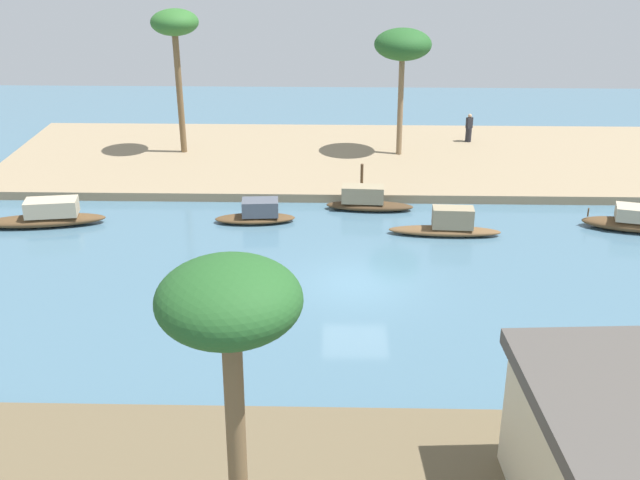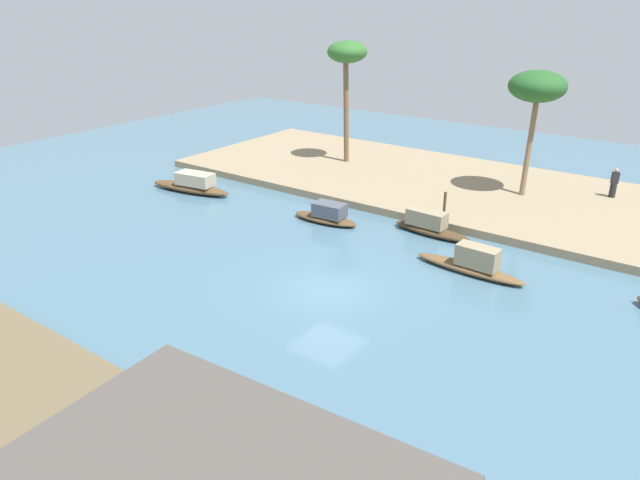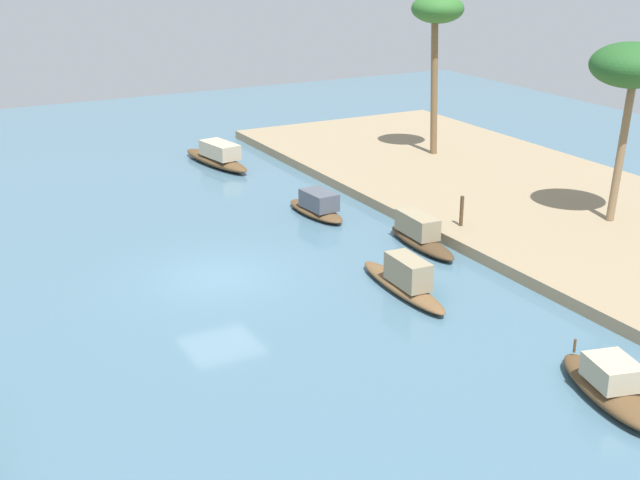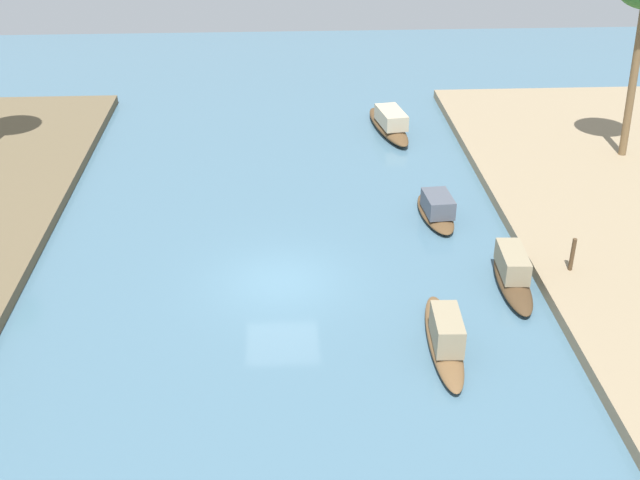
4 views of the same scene
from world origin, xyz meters
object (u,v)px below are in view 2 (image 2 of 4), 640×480
object	(u,v)px
mooring_post	(445,203)
palm_tree_left_far	(347,57)
sampan_with_tall_canopy	(473,263)
sampan_foreground	(192,185)
sampan_with_red_awning	(327,215)
person_on_near_bank	(614,185)
palm_tree_left_near	(537,88)
sampan_near_left_bank	(430,225)

from	to	relation	value
mooring_post	palm_tree_left_far	distance (m)	12.57
sampan_with_tall_canopy	palm_tree_left_far	size ratio (longest dim) A/B	0.63
sampan_with_tall_canopy	mooring_post	size ratio (longest dim) A/B	4.16
sampan_foreground	sampan_with_red_awning	distance (m)	9.20
palm_tree_left_far	mooring_post	bearing A→B (deg)	150.71
person_on_near_bank	palm_tree_left_far	xyz separation A→B (m)	(15.86, 2.47, 5.97)
sampan_foreground	sampan_with_tall_canopy	distance (m)	17.44
sampan_with_red_awning	palm_tree_left_near	bearing A→B (deg)	-131.08
sampan_with_red_awning	sampan_with_tall_canopy	bearing A→B (deg)	167.03
sampan_foreground	sampan_near_left_bank	bearing A→B (deg)	179.80
sampan_with_red_awning	palm_tree_left_far	size ratio (longest dim) A/B	0.47
sampan_with_tall_canopy	sampan_near_left_bank	bearing A→B (deg)	-37.96
sampan_foreground	mooring_post	size ratio (longest dim) A/B	4.70
sampan_near_left_bank	mooring_post	distance (m)	2.05
palm_tree_left_near	sampan_foreground	bearing A→B (deg)	31.35
mooring_post	palm_tree_left_near	world-z (taller)	palm_tree_left_near
sampan_foreground	palm_tree_left_near	size ratio (longest dim) A/B	0.81
sampan_near_left_bank	palm_tree_left_far	xyz separation A→B (m)	(9.78, -7.35, 6.62)
sampan_foreground	palm_tree_left_far	distance (m)	12.40
sampan_foreground	palm_tree_left_far	size ratio (longest dim) A/B	0.71
sampan_near_left_bank	mooring_post	world-z (taller)	mooring_post
person_on_near_bank	sampan_near_left_bank	bearing A→B (deg)	25.23
sampan_near_left_bank	palm_tree_left_far	size ratio (longest dim) A/B	0.53
palm_tree_left_far	palm_tree_left_near	bearing A→B (deg)	-179.11
person_on_near_bank	palm_tree_left_near	xyz separation A→B (m)	(4.12, 2.29, 5.06)
sampan_with_red_awning	mooring_post	distance (m)	5.94
sampan_with_tall_canopy	palm_tree_left_far	xyz separation A→B (m)	(13.15, -10.22, 6.62)
palm_tree_left_far	sampan_near_left_bank	bearing A→B (deg)	143.07
sampan_with_red_awning	person_on_near_bank	distance (m)	15.86
sampan_with_tall_canopy	palm_tree_left_near	xyz separation A→B (m)	(1.41, -10.41, 5.71)
sampan_near_left_bank	palm_tree_left_near	distance (m)	9.66
sampan_with_red_awning	sampan_near_left_bank	bearing A→B (deg)	-165.97
person_on_near_bank	sampan_with_tall_canopy	bearing A→B (deg)	44.94
sampan_with_tall_canopy	sampan_near_left_bank	world-z (taller)	sampan_with_tall_canopy
sampan_foreground	sampan_with_red_awning	bearing A→B (deg)	174.61
sampan_with_red_awning	palm_tree_left_far	world-z (taller)	palm_tree_left_far
sampan_near_left_bank	palm_tree_left_far	world-z (taller)	palm_tree_left_far
palm_tree_left_near	person_on_near_bank	bearing A→B (deg)	-150.90
sampan_with_tall_canopy	sampan_with_red_awning	size ratio (longest dim) A/B	1.33
sampan_with_red_awning	sampan_foreground	bearing A→B (deg)	-0.50
sampan_foreground	sampan_near_left_bank	size ratio (longest dim) A/B	1.34
sampan_near_left_bank	palm_tree_left_far	bearing A→B (deg)	-33.89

